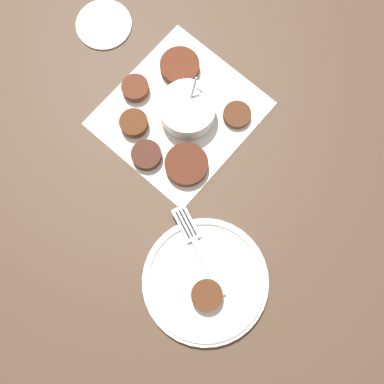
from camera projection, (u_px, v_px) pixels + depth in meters
The scene contains 13 objects.
ground_plane at pixel (177, 107), 0.93m from camera, with size 4.00×4.00×0.00m, color #4C3828.
napkin at pixel (180, 113), 0.92m from camera, with size 0.32×0.30×0.00m.
sauce_bowl at pixel (187, 111), 0.90m from camera, with size 0.12×0.11×0.09m.
fritter_0 at pixel (186, 165), 0.89m from camera, with size 0.09×0.09×0.02m.
fritter_1 at pixel (134, 123), 0.91m from camera, with size 0.06×0.06×0.02m.
fritter_2 at pixel (237, 115), 0.91m from camera, with size 0.06×0.06×0.01m.
fritter_3 at pixel (135, 88), 0.92m from camera, with size 0.06×0.06×0.02m.
fritter_4 at pixel (147, 155), 0.89m from camera, with size 0.06×0.06×0.02m.
fritter_5 at pixel (180, 66), 0.93m from camera, with size 0.08×0.08×0.02m.
serving_plate at pixel (205, 281), 0.84m from camera, with size 0.24×0.24×0.02m.
fritter_on_plate at pixel (207, 295), 0.82m from camera, with size 0.06×0.06×0.02m.
fork at pixel (195, 241), 0.85m from camera, with size 0.10×0.18×0.00m.
extra_saucer at pixel (104, 24), 0.96m from camera, with size 0.12×0.12×0.01m.
Camera 1 is at (-0.27, -0.24, 0.87)m, focal length 42.00 mm.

